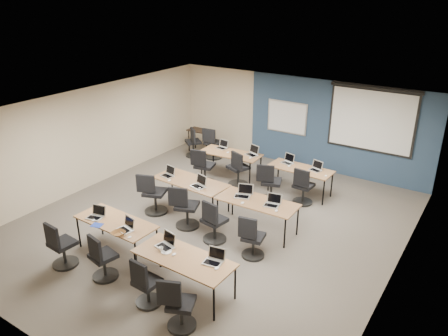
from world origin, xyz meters
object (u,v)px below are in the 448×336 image
Objects in this scene: laptop_3 at (214,259)px; utility_table at (201,133)px; laptop_1 at (127,227)px; task_chair_3 at (178,308)px; laptop_6 at (243,193)px; task_chair_11 at (303,189)px; laptop_4 at (168,174)px; task_chair_10 at (270,186)px; laptop_5 at (199,184)px; laptop_7 at (272,203)px; training_table_back_left at (231,154)px; laptop_2 at (166,243)px; laptop_0 at (96,215)px; task_chair_9 at (238,172)px; training_table_back_right at (300,170)px; laptop_11 at (316,168)px; task_chair_4 at (153,197)px; task_chair_7 at (252,240)px; task_chair_0 at (61,248)px; laptop_8 at (222,146)px; task_chair_8 at (203,169)px; training_table_front_right at (184,259)px; spare_chair_a at (212,146)px; spare_chair_b at (193,145)px; training_table_mid_right at (257,203)px; laptop_10 at (288,161)px; task_chair_1 at (102,261)px; whiteboard at (287,117)px; task_chair_6 at (213,225)px; laptop_9 at (252,153)px; task_chair_5 at (185,210)px; training_table_front_left at (116,223)px; training_table_mid_left at (191,182)px; projector_screen at (372,116)px; task_chair_2 at (146,286)px.

laptop_3 is 0.38× the size of utility_table.
task_chair_3 is (2.00, -0.91, -0.39)m from laptop_1.
laptop_6 reaches higher than task_chair_11.
task_chair_10 is (2.09, 1.47, -0.37)m from laptop_4.
laptop_5 is 1.90m from laptop_7.
laptop_2 is (1.62, -4.71, 0.11)m from training_table_back_left.
task_chair_9 is (0.80, 4.24, -0.36)m from laptop_0.
laptop_11 is (0.38, 0.10, 0.11)m from training_table_back_right.
task_chair_3 is (2.86, -0.91, -0.39)m from laptop_0.
task_chair_7 is (2.93, -0.34, -0.04)m from task_chair_4.
laptop_1 is (0.97, 0.84, 0.38)m from task_chair_0.
task_chair_4 reaches higher than task_chair_9.
laptop_5 is at bearing -63.09° from laptop_8.
task_chair_8 is at bearing 116.34° from laptop_1.
training_table_front_right is 6.65m from spare_chair_a.
task_chair_0 is at bearing -39.42° from spare_chair_b.
laptop_5 is at bearing -66.99° from spare_chair_a.
laptop_4 is at bearing -165.81° from task_chair_10.
laptop_4 is at bearing 141.66° from laptop_2.
task_chair_10 is (0.04, 3.95, -0.37)m from laptop_2.
training_table_mid_right is at bearing 0.95° from spare_chair_b.
laptop_3 is at bearing -97.57° from laptop_7.
laptop_10 is at bearing 67.60° from task_chair_10.
task_chair_10 is at bearing 87.04° from laptop_1.
task_chair_1 is 0.94× the size of task_chair_8.
task_chair_7 is at bearing -71.08° from whiteboard.
task_chair_7 is at bearing 84.22° from laptop_3.
laptop_9 reaches higher than task_chair_6.
task_chair_5 reaches higher than laptop_10.
laptop_10 is (-0.79, 2.41, -0.00)m from laptop_7.
training_table_front_left is 1.72× the size of spare_chair_a.
training_table_mid_left is 0.66m from laptop_4.
task_chair_7 reaches higher than training_table_back_left.
task_chair_4 is (-2.96, 2.71, 0.04)m from task_chair_3.
laptop_9 is (0.37, 2.38, 0.11)m from training_table_mid_left.
projector_screen reaches higher than spare_chair_a.
training_table_mid_left is 0.97m from task_chair_4.
training_table_front_right and training_table_mid_left have the same top height.
task_chair_5 is at bearing 102.10° from task_chair_3.
task_chair_9 reaches higher than laptop_8.
task_chair_4 is at bearing 140.99° from laptop_3.
task_chair_8 is (-1.94, 2.32, 0.02)m from task_chair_6.
laptop_2 is at bearing -50.79° from laptop_5.
training_table_front_left is 0.94m from task_chair_1.
task_chair_4 is (-0.96, 1.80, -0.36)m from laptop_1.
training_table_front_right is 1.52m from laptop_1.
task_chair_3 is at bearing -83.43° from training_table_mid_right.
task_chair_2 is (1.77, -5.47, -0.30)m from training_table_back_left.
task_chair_2 is 0.96× the size of task_chair_11.
laptop_11 is at bearing 66.62° from task_chair_3.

